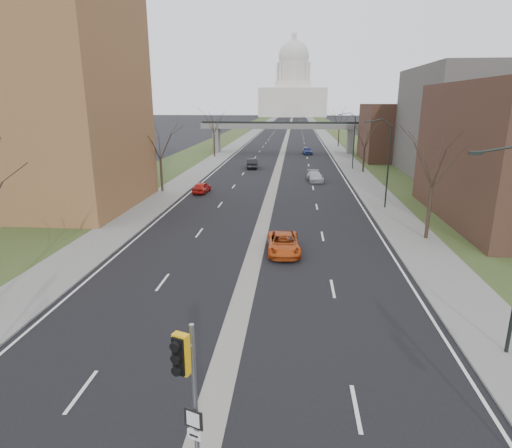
# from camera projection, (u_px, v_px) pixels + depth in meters

# --- Properties ---
(ground) EXTENTS (700.00, 700.00, 0.00)m
(ground) POSITION_uv_depth(u_px,v_px,m) (203.00, 442.00, 13.46)
(ground) COLOR black
(ground) RESTS_ON ground
(road_surface) EXTENTS (20.00, 600.00, 0.01)m
(road_surface) POSITION_uv_depth(u_px,v_px,m) (288.00, 131.00, 157.09)
(road_surface) COLOR black
(road_surface) RESTS_ON ground
(median_strip) EXTENTS (1.20, 600.00, 0.02)m
(median_strip) POSITION_uv_depth(u_px,v_px,m) (288.00, 131.00, 157.09)
(median_strip) COLOR gray
(median_strip) RESTS_ON ground
(sidewalk_right) EXTENTS (4.00, 600.00, 0.12)m
(sidewalk_right) POSITION_uv_depth(u_px,v_px,m) (321.00, 131.00, 156.03)
(sidewalk_right) COLOR gray
(sidewalk_right) RESTS_ON ground
(sidewalk_left) EXTENTS (4.00, 600.00, 0.12)m
(sidewalk_left) POSITION_uv_depth(u_px,v_px,m) (256.00, 131.00, 158.12)
(sidewalk_left) COLOR gray
(sidewalk_left) RESTS_ON ground
(grass_verge_right) EXTENTS (8.00, 600.00, 0.10)m
(grass_verge_right) POSITION_uv_depth(u_px,v_px,m) (338.00, 131.00, 155.52)
(grass_verge_right) COLOR #2C421E
(grass_verge_right) RESTS_ON ground
(grass_verge_left) EXTENTS (8.00, 600.00, 0.10)m
(grass_verge_left) POSITION_uv_depth(u_px,v_px,m) (240.00, 131.00, 158.65)
(grass_verge_left) COLOR #2C421E
(grass_verge_left) RESTS_ON ground
(apartment_building) EXTENTS (25.00, 16.00, 22.00)m
(apartment_building) POSITION_uv_depth(u_px,v_px,m) (0.00, 95.00, 41.42)
(apartment_building) COLOR brown
(apartment_building) RESTS_ON ground
(commercial_block_mid) EXTENTS (18.00, 22.00, 15.00)m
(commercial_block_mid) POSITION_uv_depth(u_px,v_px,m) (481.00, 123.00, 58.76)
(commercial_block_mid) COLOR #52504B
(commercial_block_mid) RESTS_ON ground
(commercial_block_far) EXTENTS (14.00, 14.00, 10.00)m
(commercial_block_far) POSITION_uv_depth(u_px,v_px,m) (403.00, 133.00, 77.20)
(commercial_block_far) COLOR #482F21
(commercial_block_far) RESTS_ON ground
(pedestrian_bridge) EXTENTS (34.00, 3.00, 6.45)m
(pedestrian_bridge) POSITION_uv_depth(u_px,v_px,m) (283.00, 129.00, 88.73)
(pedestrian_bridge) COLOR slate
(pedestrian_bridge) RESTS_ON ground
(capitol) EXTENTS (48.00, 42.00, 55.75)m
(capitol) POSITION_uv_depth(u_px,v_px,m) (293.00, 90.00, 314.77)
(capitol) COLOR silver
(capitol) RESTS_ON ground
(streetlight_mid) EXTENTS (2.61, 0.20, 8.70)m
(streetlight_mid) POSITION_uv_depth(u_px,v_px,m) (382.00, 138.00, 41.24)
(streetlight_mid) COLOR black
(streetlight_mid) RESTS_ON sidewalk_right
(streetlight_far) EXTENTS (2.61, 0.20, 8.70)m
(streetlight_far) POSITION_uv_depth(u_px,v_px,m) (350.00, 125.00, 66.13)
(streetlight_far) COLOR black
(streetlight_far) RESTS_ON sidewalk_right
(tree_left_b) EXTENTS (6.75, 6.75, 8.81)m
(tree_left_b) POSITION_uv_depth(u_px,v_px,m) (159.00, 139.00, 49.27)
(tree_left_b) COLOR #382B21
(tree_left_b) RESTS_ON sidewalk_left
(tree_left_c) EXTENTS (7.65, 7.65, 9.99)m
(tree_left_c) POSITION_uv_depth(u_px,v_px,m) (214.00, 120.00, 81.60)
(tree_left_c) COLOR #382B21
(tree_left_c) RESTS_ON sidewalk_left
(tree_right_a) EXTENTS (7.20, 7.20, 9.40)m
(tree_right_a) POSITION_uv_depth(u_px,v_px,m) (435.00, 154.00, 31.57)
(tree_right_a) COLOR #382B21
(tree_right_a) RESTS_ON sidewalk_right
(tree_right_b) EXTENTS (6.30, 6.30, 8.22)m
(tree_right_b) POSITION_uv_depth(u_px,v_px,m) (365.00, 134.00, 63.40)
(tree_right_b) COLOR #382B21
(tree_right_b) RESTS_ON sidewalk_right
(tree_right_c) EXTENTS (7.65, 7.65, 9.99)m
(tree_right_c) POSITION_uv_depth(u_px,v_px,m) (340.00, 116.00, 101.36)
(tree_right_c) COLOR #382B21
(tree_right_c) RESTS_ON sidewalk_right
(signal_pole_median) EXTENTS (0.70, 0.83, 4.95)m
(signal_pole_median) POSITION_uv_depth(u_px,v_px,m) (188.00, 382.00, 10.90)
(signal_pole_median) COLOR gray
(signal_pole_median) RESTS_ON ground
(car_left_near) EXTENTS (1.77, 3.88, 1.29)m
(car_left_near) POSITION_uv_depth(u_px,v_px,m) (202.00, 187.00, 50.35)
(car_left_near) COLOR #B31A14
(car_left_near) RESTS_ON ground
(car_left_far) EXTENTS (1.90, 4.78, 1.55)m
(car_left_far) POSITION_uv_depth(u_px,v_px,m) (252.00, 163.00, 69.17)
(car_left_far) COLOR black
(car_left_far) RESTS_ON ground
(car_right_near) EXTENTS (2.61, 5.02, 1.35)m
(car_right_near) POSITION_uv_depth(u_px,v_px,m) (284.00, 243.00, 30.30)
(car_right_near) COLOR #B94613
(car_right_near) RESTS_ON ground
(car_right_mid) EXTENTS (2.36, 4.77, 1.33)m
(car_right_mid) POSITION_uv_depth(u_px,v_px,m) (315.00, 176.00, 57.63)
(car_right_mid) COLOR #ABACB3
(car_right_mid) RESTS_ON ground
(car_right_far) EXTENTS (2.13, 4.43, 1.46)m
(car_right_far) POSITION_uv_depth(u_px,v_px,m) (307.00, 151.00, 87.51)
(car_right_far) COLOR navy
(car_right_far) RESTS_ON ground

